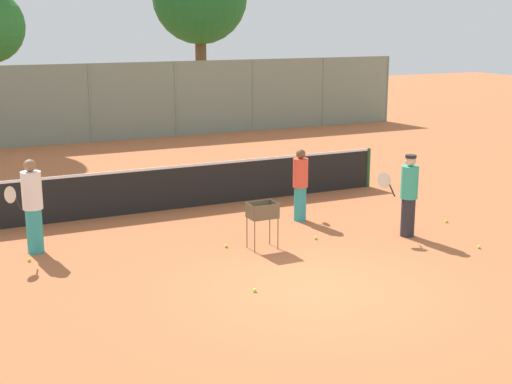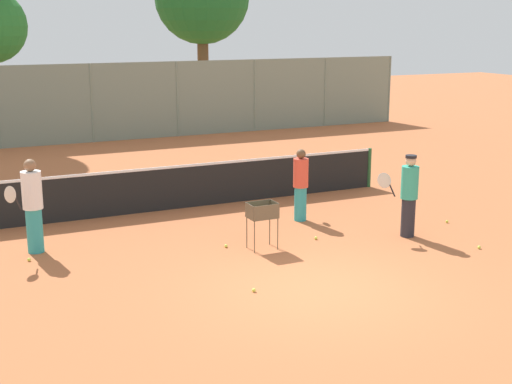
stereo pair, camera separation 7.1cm
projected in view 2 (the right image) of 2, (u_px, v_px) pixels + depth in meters
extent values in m
plane|color=#B26038|center=(319.00, 290.00, 12.03)|extent=(80.00, 80.00, 0.00)
cylinder|color=#26592D|center=(369.00, 168.00, 19.41)|extent=(0.10, 0.10, 1.07)
cube|color=black|center=(192.00, 187.00, 17.29)|extent=(10.27, 0.01, 1.01)
cube|color=white|center=(192.00, 165.00, 17.16)|extent=(10.27, 0.02, 0.06)
cylinder|color=gray|center=(92.00, 103.00, 26.44)|extent=(0.08, 0.08, 2.93)
cylinder|color=gray|center=(177.00, 99.00, 27.83)|extent=(0.08, 0.08, 2.93)
cylinder|color=gray|center=(255.00, 95.00, 29.22)|extent=(0.08, 0.08, 2.93)
cylinder|color=gray|center=(325.00, 92.00, 30.61)|extent=(0.08, 0.08, 2.93)
cylinder|color=gray|center=(389.00, 89.00, 32.00)|extent=(0.08, 0.08, 2.93)
cube|color=gray|center=(92.00, 103.00, 26.44)|extent=(26.77, 0.01, 2.93)
cylinder|color=brown|center=(203.00, 71.00, 33.80)|extent=(0.52, 0.52, 4.25)
cylinder|color=teal|center=(35.00, 230.00, 13.91)|extent=(0.31, 0.31, 0.88)
cylinder|color=white|center=(32.00, 190.00, 13.72)|extent=(0.39, 0.39, 0.74)
sphere|color=#8C6647|center=(30.00, 165.00, 13.60)|extent=(0.24, 0.24, 0.24)
cylinder|color=black|center=(18.00, 204.00, 13.43)|extent=(0.13, 0.11, 0.27)
ellipsoid|color=silver|center=(10.00, 194.00, 13.22)|extent=(0.33, 0.27, 0.43)
cylinder|color=teal|center=(300.00, 204.00, 16.15)|extent=(0.28, 0.28, 0.78)
cylinder|color=#E54C38|center=(301.00, 173.00, 15.99)|extent=(0.34, 0.34, 0.65)
sphere|color=brown|center=(301.00, 154.00, 15.89)|extent=(0.21, 0.21, 0.21)
cylinder|color=black|center=(300.00, 177.00, 16.37)|extent=(0.09, 0.14, 0.27)
ellipsoid|color=silver|center=(300.00, 166.00, 16.49)|extent=(0.20, 0.37, 0.43)
cylinder|color=#26262D|center=(408.00, 217.00, 14.95)|extent=(0.29, 0.29, 0.82)
cylinder|color=teal|center=(410.00, 182.00, 14.77)|extent=(0.36, 0.36, 0.68)
sphere|color=#DBB28C|center=(411.00, 161.00, 14.67)|extent=(0.22, 0.22, 0.22)
cylinder|color=black|center=(411.00, 157.00, 14.65)|extent=(0.23, 0.23, 0.06)
cylinder|color=black|center=(392.00, 191.00, 14.80)|extent=(0.15, 0.08, 0.27)
ellipsoid|color=silver|center=(384.00, 180.00, 14.74)|extent=(0.38, 0.18, 0.43)
cylinder|color=brown|center=(254.00, 237.00, 13.88)|extent=(0.02, 0.02, 0.64)
cylinder|color=brown|center=(278.00, 234.00, 14.09)|extent=(0.02, 0.02, 0.64)
cylinder|color=brown|center=(247.00, 232.00, 14.20)|extent=(0.02, 0.02, 0.64)
cylinder|color=brown|center=(270.00, 229.00, 14.41)|extent=(0.02, 0.02, 0.64)
cube|color=brown|center=(262.00, 217.00, 14.07)|extent=(0.55, 0.40, 0.01)
cube|color=brown|center=(267.00, 213.00, 13.86)|extent=(0.55, 0.01, 0.30)
cube|color=brown|center=(258.00, 208.00, 14.21)|extent=(0.55, 0.01, 0.30)
cube|color=brown|center=(250.00, 212.00, 13.92)|extent=(0.01, 0.40, 0.30)
cube|color=brown|center=(275.00, 209.00, 14.15)|extent=(0.01, 0.40, 0.30)
sphere|color=#D1E54C|center=(263.00, 217.00, 13.93)|extent=(0.07, 0.07, 0.07)
sphere|color=#D1E54C|center=(259.00, 216.00, 13.99)|extent=(0.07, 0.07, 0.07)
sphere|color=#D1E54C|center=(254.00, 215.00, 14.10)|extent=(0.07, 0.07, 0.07)
sphere|color=#D1E54C|center=(265.00, 215.00, 13.92)|extent=(0.07, 0.07, 0.07)
sphere|color=#D1E54C|center=(252.00, 213.00, 14.00)|extent=(0.07, 0.07, 0.07)
sphere|color=#D1E54C|center=(257.00, 215.00, 13.89)|extent=(0.07, 0.07, 0.07)
sphere|color=#D1E54C|center=(257.00, 216.00, 14.04)|extent=(0.07, 0.07, 0.07)
sphere|color=#D1E54C|center=(270.00, 215.00, 14.10)|extent=(0.07, 0.07, 0.07)
sphere|color=#D1E54C|center=(264.00, 211.00, 14.17)|extent=(0.07, 0.07, 0.07)
sphere|color=#D1E54C|center=(252.00, 213.00, 14.07)|extent=(0.07, 0.07, 0.07)
sphere|color=#D1E54C|center=(261.00, 214.00, 14.15)|extent=(0.07, 0.07, 0.07)
sphere|color=#D1E54C|center=(256.00, 211.00, 14.14)|extent=(0.07, 0.07, 0.07)
sphere|color=#D1E54C|center=(264.00, 215.00, 14.12)|extent=(0.07, 0.07, 0.07)
sphere|color=#D1E54C|center=(254.00, 290.00, 11.93)|extent=(0.07, 0.07, 0.07)
sphere|color=#D1E54C|center=(447.00, 221.00, 16.03)|extent=(0.07, 0.07, 0.07)
sphere|color=#D1E54C|center=(479.00, 247.00, 14.19)|extent=(0.07, 0.07, 0.07)
sphere|color=#D1E54C|center=(316.00, 238.00, 14.80)|extent=(0.07, 0.07, 0.07)
sphere|color=#D1E54C|center=(29.00, 260.00, 13.46)|extent=(0.07, 0.07, 0.07)
sphere|color=#D1E54C|center=(226.00, 246.00, 14.28)|extent=(0.07, 0.07, 0.07)
cube|color=#232328|center=(71.00, 115.00, 31.07)|extent=(4.20, 1.70, 0.90)
cube|color=#33383D|center=(66.00, 97.00, 30.80)|extent=(2.20, 1.50, 0.70)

